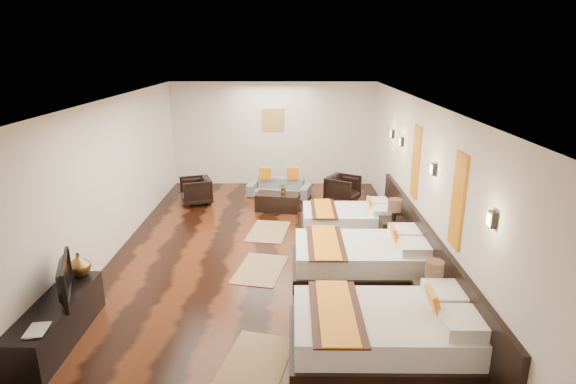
{
  "coord_description": "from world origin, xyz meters",
  "views": [
    {
      "loc": [
        0.52,
        -7.76,
        3.64
      ],
      "look_at": [
        0.44,
        0.4,
        1.1
      ],
      "focal_mm": 28.87,
      "sensor_mm": 36.0,
      "label": 1
    }
  ],
  "objects_px": {
    "armchair_right": "(343,189)",
    "coffee_table": "(278,202)",
    "bed_mid": "(363,258)",
    "tv_console": "(57,322)",
    "figurine": "(79,264)",
    "sofa": "(279,188)",
    "nightstand_a": "(431,300)",
    "bed_near": "(388,333)",
    "table_plant": "(284,188)",
    "book": "(26,331)",
    "armchair_left": "(196,191)",
    "bed_far": "(349,220)",
    "nightstand_b": "(393,230)",
    "tv": "(59,280)"
  },
  "relations": [
    {
      "from": "armchair_right",
      "to": "coffee_table",
      "type": "bearing_deg",
      "value": 141.3
    },
    {
      "from": "bed_mid",
      "to": "tv_console",
      "type": "bearing_deg",
      "value": -155.7
    },
    {
      "from": "figurine",
      "to": "sofa",
      "type": "bearing_deg",
      "value": 63.59
    },
    {
      "from": "nightstand_a",
      "to": "bed_near",
      "type": "bearing_deg",
      "value": -134.89
    },
    {
      "from": "bed_mid",
      "to": "table_plant",
      "type": "xyz_separation_m",
      "value": [
        -1.38,
        3.3,
        0.22
      ]
    },
    {
      "from": "bed_near",
      "to": "tv_console",
      "type": "distance_m",
      "value": 4.21
    },
    {
      "from": "book",
      "to": "figurine",
      "type": "relative_size",
      "value": 0.91
    },
    {
      "from": "sofa",
      "to": "armchair_left",
      "type": "distance_m",
      "value": 2.1
    },
    {
      "from": "bed_mid",
      "to": "figurine",
      "type": "height_order",
      "value": "figurine"
    },
    {
      "from": "sofa",
      "to": "bed_near",
      "type": "bearing_deg",
      "value": -63.63
    },
    {
      "from": "table_plant",
      "to": "coffee_table",
      "type": "bearing_deg",
      "value": -154.06
    },
    {
      "from": "bed_mid",
      "to": "coffee_table",
      "type": "bearing_deg",
      "value": 115.11
    },
    {
      "from": "book",
      "to": "bed_mid",
      "type": "bearing_deg",
      "value": 30.9
    },
    {
      "from": "bed_mid",
      "to": "bed_far",
      "type": "distance_m",
      "value": 1.94
    },
    {
      "from": "bed_mid",
      "to": "book",
      "type": "bearing_deg",
      "value": -149.1
    },
    {
      "from": "figurine",
      "to": "sofa",
      "type": "xyz_separation_m",
      "value": [
        2.68,
        5.4,
        -0.49
      ]
    },
    {
      "from": "nightstand_b",
      "to": "coffee_table",
      "type": "height_order",
      "value": "nightstand_b"
    },
    {
      "from": "coffee_table",
      "to": "armchair_right",
      "type": "bearing_deg",
      "value": 21.11
    },
    {
      "from": "bed_mid",
      "to": "sofa",
      "type": "distance_m",
      "value": 4.55
    },
    {
      "from": "nightstand_b",
      "to": "coffee_table",
      "type": "distance_m",
      "value": 3.05
    },
    {
      "from": "figurine",
      "to": "bed_mid",
      "type": "bearing_deg",
      "value": 14.92
    },
    {
      "from": "table_plant",
      "to": "armchair_right",
      "type": "bearing_deg",
      "value": 20.64
    },
    {
      "from": "table_plant",
      "to": "tv",
      "type": "bearing_deg",
      "value": -118.62
    },
    {
      "from": "book",
      "to": "sofa",
      "type": "relative_size",
      "value": 0.19
    },
    {
      "from": "bed_far",
      "to": "tv_console",
      "type": "xyz_separation_m",
      "value": [
        -4.19,
        -3.84,
        0.02
      ]
    },
    {
      "from": "nightstand_b",
      "to": "sofa",
      "type": "distance_m",
      "value": 3.83
    },
    {
      "from": "tv",
      "to": "armchair_right",
      "type": "relative_size",
      "value": 1.27
    },
    {
      "from": "nightstand_a",
      "to": "armchair_right",
      "type": "xyz_separation_m",
      "value": [
        -0.68,
        5.22,
        0.01
      ]
    },
    {
      "from": "bed_far",
      "to": "bed_near",
      "type": "bearing_deg",
      "value": -89.92
    },
    {
      "from": "bed_mid",
      "to": "tv_console",
      "type": "distance_m",
      "value": 4.61
    },
    {
      "from": "bed_far",
      "to": "sofa",
      "type": "distance_m",
      "value": 2.79
    },
    {
      "from": "figurine",
      "to": "table_plant",
      "type": "distance_m",
      "value": 5.25
    },
    {
      "from": "tv_console",
      "to": "nightstand_a",
      "type": "bearing_deg",
      "value": 6.02
    },
    {
      "from": "bed_near",
      "to": "sofa",
      "type": "height_order",
      "value": "bed_near"
    },
    {
      "from": "tv",
      "to": "sofa",
      "type": "xyz_separation_m",
      "value": [
        2.63,
        6.06,
        -0.58
      ]
    },
    {
      "from": "bed_far",
      "to": "book",
      "type": "xyz_separation_m",
      "value": [
        -4.19,
        -4.46,
        0.31
      ]
    },
    {
      "from": "nightstand_a",
      "to": "figurine",
      "type": "distance_m",
      "value": 4.97
    },
    {
      "from": "nightstand_a",
      "to": "tv",
      "type": "bearing_deg",
      "value": -175.32
    },
    {
      "from": "bed_mid",
      "to": "tv",
      "type": "height_order",
      "value": "tv"
    },
    {
      "from": "bed_mid",
      "to": "coffee_table",
      "type": "relative_size",
      "value": 2.27
    },
    {
      "from": "bed_mid",
      "to": "nightstand_a",
      "type": "xyz_separation_m",
      "value": [
        0.75,
        -1.37,
        0.02
      ]
    },
    {
      "from": "armchair_right",
      "to": "table_plant",
      "type": "height_order",
      "value": "armchair_right"
    },
    {
      "from": "figurine",
      "to": "bed_near",
      "type": "bearing_deg",
      "value": -13.45
    },
    {
      "from": "nightstand_b",
      "to": "figurine",
      "type": "distance_m",
      "value": 5.47
    },
    {
      "from": "bed_near",
      "to": "table_plant",
      "type": "height_order",
      "value": "bed_near"
    },
    {
      "from": "tv_console",
      "to": "sofa",
      "type": "relative_size",
      "value": 1.14
    },
    {
      "from": "bed_mid",
      "to": "tv_console",
      "type": "relative_size",
      "value": 1.26
    },
    {
      "from": "sofa",
      "to": "armchair_right",
      "type": "xyz_separation_m",
      "value": [
        1.58,
        -0.44,
        0.1
      ]
    },
    {
      "from": "tv_console",
      "to": "book",
      "type": "height_order",
      "value": "book"
    },
    {
      "from": "nightstand_b",
      "to": "sofa",
      "type": "xyz_separation_m",
      "value": [
        -2.26,
        3.09,
        -0.1
      ]
    }
  ]
}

